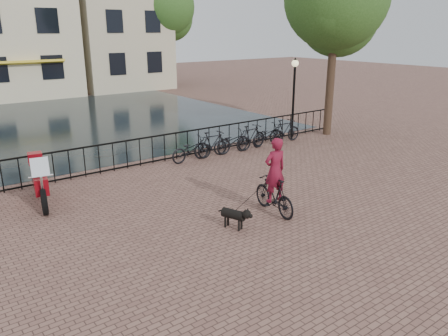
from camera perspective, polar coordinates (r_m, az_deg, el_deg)
ground at (r=9.89m, az=10.65°, el=-10.93°), size 100.00×100.00×0.00m
canal_water at (r=24.42m, az=-20.63°, el=5.52°), size 20.00×20.00×0.00m
railing at (r=15.79m, az=-10.93°, el=2.03°), size 20.00×0.05×1.02m
canal_house_mid at (r=36.45m, az=-27.01°, el=17.82°), size 8.00×9.50×11.80m
canal_house_right at (r=38.83m, az=-14.86°, el=20.08°), size 7.00×9.00×13.30m
tree_far_right at (r=37.67m, az=-7.73°, el=20.11°), size 4.76×4.76×8.76m
lamp_post at (r=19.30m, az=9.14°, el=10.63°), size 0.30×0.30×3.45m
cyclist at (r=11.47m, az=6.63°, el=-1.64°), size 0.81×1.81×2.41m
dog at (r=10.76m, az=1.24°, el=-6.43°), size 0.57×0.91×0.58m
motorcycle at (r=13.10m, az=-23.01°, el=-0.96°), size 0.93×2.34×1.63m
parked_bike_0 at (r=16.14m, az=-4.24°, el=2.45°), size 1.73×0.64×0.90m
parked_bike_1 at (r=16.64m, az=-1.49°, el=3.13°), size 1.68×0.53×1.00m
parked_bike_2 at (r=17.20m, az=1.10°, el=3.45°), size 1.76×0.75×0.90m
parked_bike_3 at (r=17.77m, az=3.53°, el=4.05°), size 1.71×0.68×1.00m
parked_bike_4 at (r=18.39m, az=5.79°, el=4.31°), size 1.72×0.60×0.90m
parked_bike_5 at (r=19.02m, az=7.92°, el=4.83°), size 1.69×0.55×1.00m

